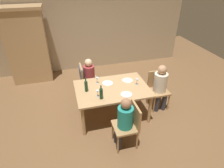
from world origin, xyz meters
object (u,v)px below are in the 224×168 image
object	(u,v)px
armoire_cabinet	(27,46)
dining_table	(112,91)
person_woman_host	(90,75)
wine_bottle_dark_red	(86,86)
dinner_plate_guest_left	(108,83)
wine_glass_near_right	(97,79)
chair_right_end	(158,87)
dinner_plate_host	(126,94)
chair_near	(129,123)
chair_far_left	(85,77)
person_man_bearded	(161,85)
wine_bottle_tall_green	(101,93)
person_man_guest	(124,120)
dinner_plate_guest_right	(127,80)
wine_glass_centre	(137,81)
wine_glass_near_left	(97,92)

from	to	relation	value
armoire_cabinet	dining_table	size ratio (longest dim) A/B	1.36
person_woman_host	wine_bottle_dark_red	bearing A→B (deg)	-14.00
dinner_plate_guest_left	armoire_cabinet	bearing A→B (deg)	131.60
wine_glass_near_right	dinner_plate_guest_left	world-z (taller)	wine_glass_near_right
chair_right_end	dinner_plate_host	xyz separation A→B (m)	(-0.96, -0.42, 0.23)
wine_glass_near_right	dinner_plate_guest_left	xyz separation A→B (m)	(0.23, -0.08, -0.10)
armoire_cabinet	chair_right_end	world-z (taller)	armoire_cabinet
armoire_cabinet	chair_near	bearing A→B (deg)	-58.32
chair_far_left	wine_bottle_dark_red	bearing A→B (deg)	-4.85
person_man_bearded	wine_bottle_tall_green	world-z (taller)	person_man_bearded
wine_bottle_dark_red	armoire_cabinet	bearing A→B (deg)	120.48
person_man_guest	wine_glass_near_right	size ratio (longest dim) A/B	7.39
chair_near	dinner_plate_guest_right	distance (m)	1.21
wine_glass_centre	dinner_plate_host	xyz separation A→B (m)	(-0.35, -0.32, -0.10)
dinner_plate_host	dinner_plate_guest_left	distance (m)	0.61
chair_far_left	wine_glass_centre	world-z (taller)	chair_far_left
person_man_guest	dinner_plate_guest_left	world-z (taller)	person_man_guest
person_woman_host	wine_glass_near_left	distance (m)	1.19
wine_glass_near_left	dinner_plate_guest_left	world-z (taller)	wine_glass_near_left
chair_near	dinner_plate_guest_right	world-z (taller)	chair_near
person_woman_host	dinner_plate_host	world-z (taller)	person_woman_host
chair_right_end	wine_glass_centre	distance (m)	0.70
person_woman_host	wine_glass_centre	size ratio (longest dim) A/B	7.31
person_woman_host	person_man_guest	xyz separation A→B (m)	(0.31, -1.85, 0.01)
wine_bottle_dark_red	dining_table	bearing A→B (deg)	-1.96
chair_right_end	wine_glass_near_left	world-z (taller)	chair_right_end
dinner_plate_guest_left	person_man_bearded	bearing A→B (deg)	-10.83
wine_bottle_dark_red	wine_glass_near_right	world-z (taller)	wine_bottle_dark_red
dining_table	person_man_bearded	distance (m)	1.18
wine_glass_near_right	armoire_cabinet	bearing A→B (deg)	129.01
dinner_plate_host	wine_glass_centre	bearing A→B (deg)	42.21
dinner_plate_guest_right	dinner_plate_guest_left	bearing A→B (deg)	179.56
person_man_bearded	person_man_guest	world-z (taller)	person_man_bearded
wine_glass_near_left	dining_table	bearing A→B (deg)	32.71
armoire_cabinet	wine_glass_near_right	xyz separation A→B (m)	(1.63, -2.01, -0.23)
armoire_cabinet	dinner_plate_guest_right	size ratio (longest dim) A/B	8.78
dinner_plate_guest_left	chair_right_end	bearing A→B (deg)	-5.68
wine_bottle_tall_green	wine_glass_near_left	distance (m)	0.11
wine_glass_centre	dinner_plate_guest_right	xyz separation A→B (m)	(-0.14, 0.22, -0.10)
person_woman_host	person_man_guest	world-z (taller)	person_man_guest
wine_glass_near_left	dinner_plate_guest_left	distance (m)	0.56
person_man_bearded	wine_glass_centre	xyz separation A→B (m)	(-0.61, 0.01, 0.20)
dinner_plate_host	armoire_cabinet	bearing A→B (deg)	128.91
dinner_plate_guest_right	armoire_cabinet	bearing A→B (deg)	138.17
person_man_guest	wine_glass_near_right	xyz separation A→B (m)	(-0.25, 1.22, 0.22)
armoire_cabinet	chair_far_left	xyz separation A→B (m)	(1.42, -1.37, -0.50)
wine_glass_near_right	dinner_plate_guest_right	xyz separation A→B (m)	(0.71, -0.08, -0.10)
person_man_bearded	dining_table	bearing A→B (deg)	-1.26
chair_far_left	dining_table	bearing A→B (deg)	27.61
dinner_plate_guest_left	wine_bottle_dark_red	bearing A→B (deg)	-159.61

